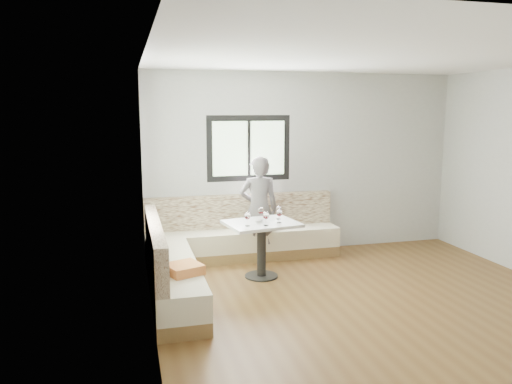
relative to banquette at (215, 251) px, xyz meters
The scene contains 10 objects.
room 2.42m from the banquette, 45.77° to the right, with size 5.01×5.01×2.81m.
banquette is the anchor object (origin of this frame).
table 0.68m from the banquette, 24.86° to the right, with size 1.02×0.86×0.76m.
person 0.99m from the banquette, 32.31° to the left, with size 0.57×0.38×1.57m, color #565152.
olive_ramekin 0.75m from the banquette, 28.20° to the right, with size 0.09×0.09×0.03m.
wine_glass_a 0.79m from the banquette, 51.62° to the right, with size 0.08×0.08×0.19m.
wine_glass_b 0.94m from the banquette, 39.62° to the right, with size 0.08×0.08×0.19m.
wine_glass_c 1.04m from the banquette, 24.44° to the right, with size 0.08×0.08×0.19m.
wine_glass_d 0.84m from the banquette, 14.89° to the right, with size 0.08×0.08×0.19m.
wine_glass_e 1.03m from the banquette, 10.11° to the right, with size 0.08×0.08×0.19m.
Camera 1 is at (-2.71, -4.88, 2.24)m, focal length 35.00 mm.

